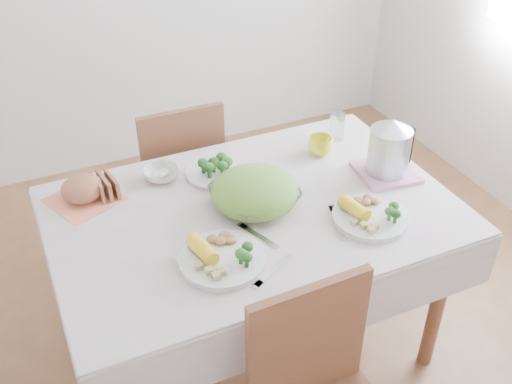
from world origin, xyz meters
name	(u,v)px	position (x,y,z in m)	size (l,w,h in m)	color
floor	(254,345)	(0.00, 0.00, 0.00)	(3.60, 3.60, 0.00)	brown
dining_table	(254,284)	(0.00, 0.00, 0.38)	(1.40, 0.90, 0.75)	brown
tablecloth	(253,210)	(0.00, 0.00, 0.76)	(1.50, 1.00, 0.01)	beige
chair_far	(175,175)	(-0.08, 0.78, 0.47)	(0.41, 0.41, 0.91)	brown
salad_bowl	(255,197)	(0.01, 0.02, 0.80)	(0.31, 0.31, 0.08)	white
dinner_plate_left	(222,260)	(-0.22, -0.23, 0.77)	(0.30, 0.30, 0.02)	white
dinner_plate_right	(370,218)	(0.36, -0.24, 0.77)	(0.28, 0.28, 0.02)	white
broccoli_plate	(214,174)	(-0.05, 0.27, 0.77)	(0.23, 0.23, 0.02)	beige
napkin	(85,199)	(-0.57, 0.32, 0.76)	(0.24, 0.24, 0.00)	#F67C57
bread_loaf	(82,187)	(-0.57, 0.32, 0.82)	(0.16, 0.15, 0.10)	brown
fruit_bowl	(161,174)	(-0.25, 0.34, 0.78)	(0.14, 0.14, 0.04)	white
yellow_mug	(321,146)	(0.42, 0.24, 0.80)	(0.10, 0.10, 0.08)	yellow
glass_tumbler	(337,126)	(0.56, 0.33, 0.83)	(0.07, 0.07, 0.13)	white
pink_tray	(386,172)	(0.59, -0.01, 0.77)	(0.23, 0.23, 0.02)	pink
electric_kettle	(389,149)	(0.59, -0.01, 0.88)	(0.17, 0.17, 0.23)	#B2B5BA
fork_left	(259,236)	(-0.05, -0.16, 0.76)	(0.02, 0.18, 0.00)	silver
fork_right	(338,223)	(0.24, -0.21, 0.76)	(0.02, 0.21, 0.00)	silver
knife	(274,270)	(-0.08, -0.34, 0.76)	(0.02, 0.19, 0.00)	silver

